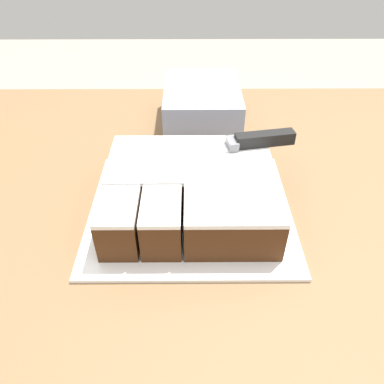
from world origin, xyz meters
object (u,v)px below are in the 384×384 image
Objects in this scene: storage_box at (204,106)px; cake_board at (192,210)px; cake at (193,191)px; knife at (245,142)px.

cake_board is at bearing -95.50° from storage_box.
cake is 1.27× the size of storage_box.
cake_board is 0.30m from storage_box.
cake is 0.30m from storage_box.
cake is 0.91× the size of knife.
knife is 0.23m from storage_box.
storage_box is at bearing 84.50° from cake_board.
storage_box reaches higher than cake.
storage_box is (-0.06, 0.22, -0.04)m from knife.
cake is at bearing 30.47° from knife.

